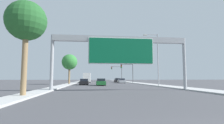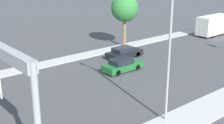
{
  "view_description": "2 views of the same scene",
  "coord_description": "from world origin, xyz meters",
  "px_view_note": "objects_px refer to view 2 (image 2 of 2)",
  "views": [
    {
      "loc": [
        -3.45,
        -3.01,
        1.52
      ],
      "look_at": [
        0.0,
        27.86,
        4.37
      ],
      "focal_mm": 28.0,
      "sensor_mm": 36.0,
      "label": 1
    },
    {
      "loc": [
        22.03,
        11.64,
        11.41
      ],
      "look_at": [
        0.6,
        29.45,
        2.32
      ],
      "focal_mm": 50.0,
      "sensor_mm": 36.0,
      "label": 2
    }
  ],
  "objects_px": {
    "car_mid_left": "(124,53)",
    "car_near_left": "(122,65)",
    "palm_tree_background": "(125,9)",
    "street_lamp_right": "(166,46)",
    "truck_box_primary": "(217,25)"
  },
  "relations": [
    {
      "from": "car_mid_left",
      "to": "car_near_left",
      "type": "distance_m",
      "value": 4.85
    },
    {
      "from": "car_mid_left",
      "to": "palm_tree_background",
      "type": "bearing_deg",
      "value": 137.78
    },
    {
      "from": "car_near_left",
      "to": "street_lamp_right",
      "type": "height_order",
      "value": "street_lamp_right"
    },
    {
      "from": "car_near_left",
      "to": "palm_tree_background",
      "type": "height_order",
      "value": "palm_tree_background"
    },
    {
      "from": "car_mid_left",
      "to": "truck_box_primary",
      "type": "height_order",
      "value": "truck_box_primary"
    },
    {
      "from": "car_mid_left",
      "to": "car_near_left",
      "type": "height_order",
      "value": "car_near_left"
    },
    {
      "from": "car_mid_left",
      "to": "palm_tree_background",
      "type": "xyz_separation_m",
      "value": [
        -3.72,
        3.37,
        4.66
      ]
    },
    {
      "from": "truck_box_primary",
      "to": "street_lamp_right",
      "type": "relative_size",
      "value": 0.92
    },
    {
      "from": "palm_tree_background",
      "to": "street_lamp_right",
      "type": "height_order",
      "value": "street_lamp_right"
    },
    {
      "from": "truck_box_primary",
      "to": "car_mid_left",
      "type": "bearing_deg",
      "value": -90.0
    },
    {
      "from": "car_near_left",
      "to": "street_lamp_right",
      "type": "bearing_deg",
      "value": -26.02
    },
    {
      "from": "car_mid_left",
      "to": "car_near_left",
      "type": "relative_size",
      "value": 1.03
    },
    {
      "from": "street_lamp_right",
      "to": "truck_box_primary",
      "type": "bearing_deg",
      "value": 115.61
    },
    {
      "from": "palm_tree_background",
      "to": "street_lamp_right",
      "type": "bearing_deg",
      "value": -33.99
    },
    {
      "from": "palm_tree_background",
      "to": "street_lamp_right",
      "type": "xyz_separation_m",
      "value": [
        17.25,
        -11.63,
        0.39
      ]
    }
  ]
}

